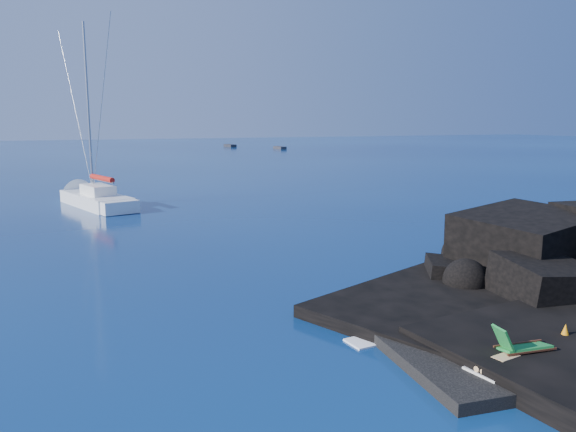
% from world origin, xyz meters
% --- Properties ---
extents(ground, '(400.00, 400.00, 0.00)m').
position_xyz_m(ground, '(0.00, 0.00, 0.00)').
color(ground, '#04133F').
rests_on(ground, ground).
extents(beach, '(9.08, 6.86, 0.70)m').
position_xyz_m(beach, '(4.50, 0.50, 0.00)').
color(beach, black).
rests_on(beach, ground).
extents(surf_foam, '(10.00, 8.00, 0.06)m').
position_xyz_m(surf_foam, '(5.00, 5.00, 0.00)').
color(surf_foam, white).
rests_on(surf_foam, ground).
extents(sailboat, '(6.60, 14.09, 14.49)m').
position_xyz_m(sailboat, '(-5.34, 35.57, 0.00)').
color(sailboat, white).
rests_on(sailboat, ground).
extents(deck_chair, '(1.69, 0.89, 1.12)m').
position_xyz_m(deck_chair, '(3.28, -0.73, 0.91)').
color(deck_chair, '#1A7831').
rests_on(deck_chair, beach).
extents(towel, '(2.32, 1.37, 0.06)m').
position_xyz_m(towel, '(2.46, -0.88, 0.38)').
color(towel, silver).
rests_on(towel, beach).
extents(sunbather, '(2.08, 0.81, 0.27)m').
position_xyz_m(sunbather, '(2.46, -0.88, 0.54)').
color(sunbather, tan).
rests_on(sunbather, towel).
extents(marker_cone, '(0.49, 0.49, 0.61)m').
position_xyz_m(marker_cone, '(5.23, -0.34, 0.65)').
color(marker_cone, orange).
rests_on(marker_cone, beach).
extents(distant_boat_a, '(2.02, 5.21, 0.68)m').
position_xyz_m(distant_boat_a, '(34.28, 128.73, 0.00)').
color(distant_boat_a, '#242429').
rests_on(distant_boat_a, ground).
extents(distant_boat_b, '(1.63, 4.80, 0.63)m').
position_xyz_m(distant_boat_b, '(42.19, 113.93, 0.00)').
color(distant_boat_b, '#2A2A2F').
rests_on(distant_boat_b, ground).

